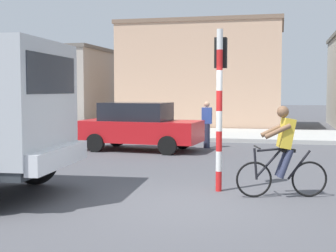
# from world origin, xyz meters

# --- Properties ---
(ground_plane) EXTENTS (120.00, 120.00, 0.00)m
(ground_plane) POSITION_xyz_m (0.00, 0.00, 0.00)
(ground_plane) COLOR #4C4C51
(sidewalk_far) EXTENTS (80.00, 5.00, 0.16)m
(sidewalk_far) POSITION_xyz_m (0.00, 12.89, 0.08)
(sidewalk_far) COLOR #ADADA8
(sidewalk_far) RESTS_ON ground
(cyclist) EXTENTS (1.68, 0.62, 1.72)m
(cyclist) POSITION_xyz_m (1.77, 1.09, 0.86)
(cyclist) COLOR black
(cyclist) RESTS_ON ground
(traffic_light_pole) EXTENTS (0.24, 0.43, 3.20)m
(traffic_light_pole) POSITION_xyz_m (0.54, 1.45, 2.07)
(traffic_light_pole) COLOR red
(traffic_light_pole) RESTS_ON ground
(car_white_mid) EXTENTS (4.13, 2.14, 1.60)m
(car_white_mid) POSITION_xyz_m (-2.88, 7.34, 0.82)
(car_white_mid) COLOR red
(car_white_mid) RESTS_ON ground
(pedestrian_near_kerb) EXTENTS (0.34, 0.22, 1.62)m
(pedestrian_near_kerb) POSITION_xyz_m (-0.78, 8.52, 0.85)
(pedestrian_near_kerb) COLOR #2D334C
(pedestrian_near_kerb) RESTS_ON ground
(building_corner_left) EXTENTS (9.18, 7.57, 4.53)m
(building_corner_left) POSITION_xyz_m (-13.09, 19.89, 2.27)
(building_corner_left) COLOR #9E9389
(building_corner_left) RESTS_ON ground
(building_mid_block) EXTENTS (8.51, 5.85, 5.59)m
(building_mid_block) POSITION_xyz_m (-2.45, 18.35, 2.80)
(building_mid_block) COLOR tan
(building_mid_block) RESTS_ON ground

